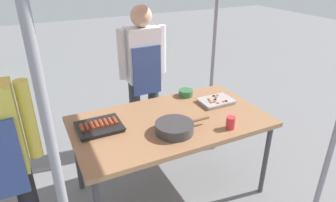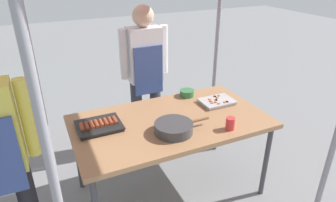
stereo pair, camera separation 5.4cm
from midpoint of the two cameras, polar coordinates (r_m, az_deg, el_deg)
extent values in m
plane|color=slate|center=(2.91, -0.10, -16.57)|extent=(18.00, 18.00, 0.00)
cube|color=#9E724C|center=(2.48, -0.11, -3.99)|extent=(1.60, 0.90, 0.04)
cylinder|color=#3F3F44|center=(2.79, 17.63, -10.73)|extent=(0.04, 0.04, 0.71)
cylinder|color=#3F3F44|center=(2.83, -17.57, -10.18)|extent=(0.04, 0.04, 0.71)
cylinder|color=#3F3F44|center=(3.29, 8.52, -3.77)|extent=(0.04, 0.04, 0.71)
cylinder|color=gray|center=(1.37, -21.95, -10.63)|extent=(0.04, 0.04, 2.38)
cylinder|color=gray|center=(2.84, -25.47, 7.51)|extent=(0.04, 0.04, 2.38)
cylinder|color=gray|center=(3.42, 8.51, 12.45)|extent=(0.04, 0.04, 2.38)
cube|color=black|center=(2.41, -13.66, -4.97)|extent=(0.33, 0.27, 0.02)
cube|color=black|center=(2.40, -13.70, -4.64)|extent=(0.35, 0.29, 0.01)
cylinder|color=brown|center=(2.38, -16.74, -5.05)|extent=(0.03, 0.11, 0.03)
cylinder|color=brown|center=(2.38, -15.87, -4.87)|extent=(0.03, 0.11, 0.03)
cylinder|color=brown|center=(2.39, -15.01, -4.69)|extent=(0.03, 0.11, 0.03)
cylinder|color=brown|center=(2.39, -14.15, -4.51)|extent=(0.03, 0.11, 0.03)
cylinder|color=brown|center=(2.40, -13.30, -4.33)|extent=(0.03, 0.11, 0.03)
cylinder|color=brown|center=(2.40, -12.45, -4.14)|extent=(0.03, 0.11, 0.03)
cylinder|color=brown|center=(2.41, -11.60, -3.96)|extent=(0.03, 0.11, 0.03)
cylinder|color=brown|center=(2.42, -10.76, -3.78)|extent=(0.03, 0.11, 0.03)
cube|color=#ADADB2|center=(2.78, 8.65, -0.14)|extent=(0.29, 0.21, 0.02)
cube|color=#ADADB2|center=(2.77, 8.67, 0.16)|extent=(0.31, 0.22, 0.01)
cylinder|color=tan|center=(2.72, 9.53, -0.35)|extent=(0.26, 0.01, 0.01)
cube|color=#B7663D|center=(2.75, 10.54, -0.11)|extent=(0.02, 0.02, 0.02)
cube|color=#B7663D|center=(2.75, 10.45, -0.13)|extent=(0.02, 0.02, 0.02)
cube|color=#B7663D|center=(2.74, 10.12, -0.21)|extent=(0.02, 0.02, 0.02)
cube|color=#B7663D|center=(2.70, 9.00, -0.48)|extent=(0.02, 0.02, 0.02)
cylinder|color=tan|center=(2.75, 9.10, -0.05)|extent=(0.26, 0.01, 0.01)
cube|color=#B7663D|center=(2.70, 7.74, -0.37)|extent=(0.02, 0.02, 0.02)
cube|color=#B7663D|center=(2.72, 8.34, -0.23)|extent=(0.02, 0.02, 0.02)
cylinder|color=tan|center=(2.77, 8.68, 0.24)|extent=(0.26, 0.01, 0.01)
cube|color=#B7663D|center=(2.77, 8.49, 0.19)|extent=(0.02, 0.02, 0.02)
cube|color=#B7663D|center=(2.74, 7.48, -0.04)|extent=(0.02, 0.02, 0.02)
cube|color=#B7663D|center=(2.76, 8.43, 0.18)|extent=(0.02, 0.02, 0.02)
cylinder|color=tan|center=(2.80, 8.27, 0.52)|extent=(0.26, 0.01, 0.01)
cube|color=#B7663D|center=(2.77, 7.28, 0.30)|extent=(0.02, 0.02, 0.02)
cube|color=#B7663D|center=(2.81, 8.70, 0.62)|extent=(0.02, 0.02, 0.02)
cylinder|color=tan|center=(2.83, 7.86, 0.80)|extent=(0.26, 0.01, 0.01)
cube|color=#B7663D|center=(2.83, 8.16, 0.87)|extent=(0.02, 0.02, 0.02)
cube|color=#B7663D|center=(2.84, 8.24, 0.88)|extent=(0.02, 0.02, 0.02)
cube|color=#B7663D|center=(2.86, 8.97, 1.05)|extent=(0.02, 0.02, 0.02)
cylinder|color=#38383A|center=(2.28, 0.56, -5.15)|extent=(0.30, 0.30, 0.08)
cylinder|color=brown|center=(2.37, 5.51, -3.54)|extent=(0.16, 0.02, 0.02)
cylinder|color=#386B33|center=(2.26, 0.56, -4.50)|extent=(0.27, 0.27, 0.01)
cylinder|color=#33723F|center=(2.88, 2.91, 1.57)|extent=(0.14, 0.14, 0.06)
cylinder|color=red|center=(2.37, 11.27, -4.12)|extent=(0.07, 0.07, 0.10)
cylinder|color=#333842|center=(3.31, -6.71, -2.70)|extent=(0.12, 0.12, 0.79)
cylinder|color=#333842|center=(3.38, -3.20, -1.93)|extent=(0.12, 0.12, 0.79)
cube|color=white|center=(3.08, -5.41, 8.82)|extent=(0.34, 0.20, 0.56)
cube|color=#384C8C|center=(3.03, -4.54, 5.76)|extent=(0.30, 0.02, 0.50)
cylinder|color=white|center=(3.01, -9.38, 8.72)|extent=(0.08, 0.08, 0.50)
cylinder|color=white|center=(3.15, -1.65, 9.86)|extent=(0.08, 0.08, 0.50)
sphere|color=#D8B293|center=(2.99, -5.73, 15.92)|extent=(0.21, 0.21, 0.21)
cylinder|color=#D8CC4C|center=(1.95, -25.83, -3.29)|extent=(0.08, 0.08, 0.50)
camera|label=1|loc=(0.03, -90.64, -0.31)|focal=31.80mm
camera|label=2|loc=(0.03, 89.36, 0.31)|focal=31.80mm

